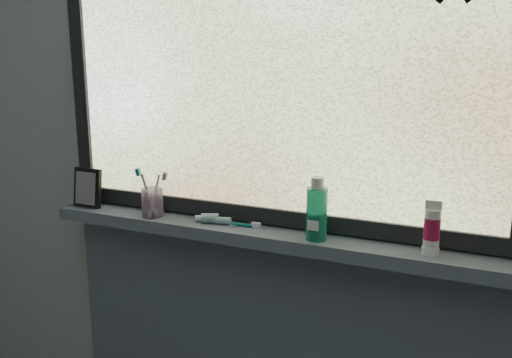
{
  "coord_description": "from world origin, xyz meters",
  "views": [
    {
      "loc": [
        0.55,
        -0.26,
        1.56
      ],
      "look_at": [
        -0.03,
        1.05,
        1.22
      ],
      "focal_mm": 40.0,
      "sensor_mm": 36.0,
      "label": 1
    }
  ],
  "objects_px": {
    "toothbrush_cup": "(152,202)",
    "cream_tube": "(432,226)",
    "mouthwash_bottle": "(317,209)",
    "vanity_mirror": "(88,188)"
  },
  "relations": [
    {
      "from": "toothbrush_cup",
      "to": "mouthwash_bottle",
      "type": "xyz_separation_m",
      "value": [
        0.55,
        -0.0,
        0.05
      ]
    },
    {
      "from": "vanity_mirror",
      "to": "toothbrush_cup",
      "type": "bearing_deg",
      "value": -0.51
    },
    {
      "from": "toothbrush_cup",
      "to": "cream_tube",
      "type": "relative_size",
      "value": 0.87
    },
    {
      "from": "toothbrush_cup",
      "to": "mouthwash_bottle",
      "type": "bearing_deg",
      "value": -0.03
    },
    {
      "from": "vanity_mirror",
      "to": "toothbrush_cup",
      "type": "height_order",
      "value": "vanity_mirror"
    },
    {
      "from": "vanity_mirror",
      "to": "toothbrush_cup",
      "type": "distance_m",
      "value": 0.26
    },
    {
      "from": "toothbrush_cup",
      "to": "cream_tube",
      "type": "bearing_deg",
      "value": 0.6
    },
    {
      "from": "vanity_mirror",
      "to": "mouthwash_bottle",
      "type": "relative_size",
      "value": 0.89
    },
    {
      "from": "mouthwash_bottle",
      "to": "cream_tube",
      "type": "height_order",
      "value": "mouthwash_bottle"
    },
    {
      "from": "vanity_mirror",
      "to": "mouthwash_bottle",
      "type": "height_order",
      "value": "mouthwash_bottle"
    }
  ]
}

